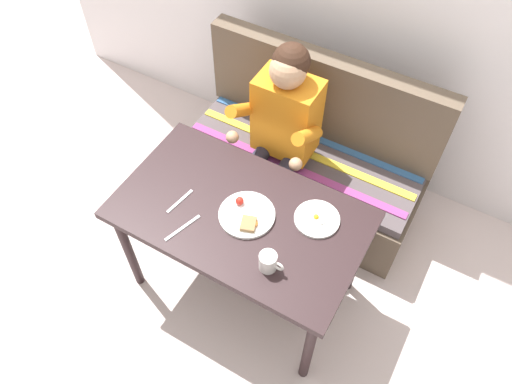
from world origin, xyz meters
TOP-DOWN VIEW (x-y plane):
  - ground_plane at (0.00, 0.00)m, footprint 8.00×8.00m
  - table at (0.00, 0.00)m, footprint 1.20×0.70m
  - couch at (0.00, 0.76)m, footprint 1.44×0.56m
  - person at (-0.10, 0.59)m, footprint 0.45×0.61m
  - plate_breakfast at (0.04, -0.00)m, footprint 0.27×0.27m
  - plate_eggs at (0.33, 0.14)m, footprint 0.22×0.22m
  - coffee_mug at (0.26, -0.19)m, footprint 0.12×0.08m
  - fork at (-0.29, -0.09)m, footprint 0.04×0.17m
  - knife at (-0.19, -0.21)m, footprint 0.07×0.19m

SIDE VIEW (x-z plane):
  - ground_plane at x=0.00m, z-range 0.00..0.00m
  - couch at x=0.00m, z-range -0.17..0.83m
  - table at x=0.00m, z-range 0.28..1.01m
  - fork at x=-0.29m, z-range 0.73..0.73m
  - knife at x=-0.19m, z-range 0.73..0.73m
  - plate_eggs at x=0.33m, z-range 0.72..0.76m
  - person at x=-0.10m, z-range 0.13..1.35m
  - plate_breakfast at x=0.04m, z-range 0.71..0.77m
  - coffee_mug at x=0.26m, z-range 0.73..0.83m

